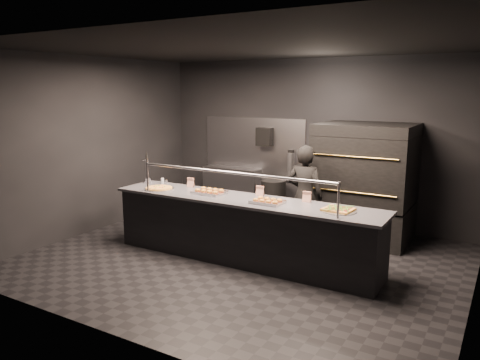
{
  "coord_description": "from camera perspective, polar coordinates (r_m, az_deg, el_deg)",
  "views": [
    {
      "loc": [
        3.25,
        -5.6,
        2.45
      ],
      "look_at": [
        -0.17,
        0.2,
        1.14
      ],
      "focal_mm": 35.0,
      "sensor_mm": 36.0,
      "label": 1
    }
  ],
  "objects": [
    {
      "name": "trash_bin",
      "position": [
        8.83,
        4.07,
        -2.51
      ],
      "size": [
        0.47,
        0.47,
        0.78
      ],
      "primitive_type": "cylinder",
      "color": "black",
      "rests_on": "ground"
    },
    {
      "name": "tent_cards",
      "position": [
        6.89,
        1.18,
        -1.17
      ],
      "size": [
        2.1,
        0.04,
        0.15
      ],
      "color": "white",
      "rests_on": "service_counter"
    },
    {
      "name": "worker",
      "position": [
        7.39,
        7.9,
        -1.95
      ],
      "size": [
        0.59,
        0.39,
        1.61
      ],
      "primitive_type": "imported",
      "rotation": [
        0.0,
        0.0,
        3.14
      ],
      "color": "black",
      "rests_on": "ground"
    },
    {
      "name": "square_pizza",
      "position": [
        6.1,
        11.89,
        -3.57
      ],
      "size": [
        0.46,
        0.46,
        0.05
      ],
      "color": "silver",
      "rests_on": "service_counter"
    },
    {
      "name": "towel_dispenser",
      "position": [
        9.05,
        3.04,
        5.29
      ],
      "size": [
        0.3,
        0.2,
        0.35
      ],
      "primitive_type": "cube",
      "color": "black",
      "rests_on": "room"
    },
    {
      "name": "room",
      "position": [
        6.59,
        0.39,
        2.7
      ],
      "size": [
        6.04,
        6.0,
        3.0
      ],
      "color": "black",
      "rests_on": "ground"
    },
    {
      "name": "service_counter",
      "position": [
        6.77,
        0.34,
        -6.04
      ],
      "size": [
        4.1,
        0.78,
        1.37
      ],
      "color": "black",
      "rests_on": "ground"
    },
    {
      "name": "condiment_jar",
      "position": [
        7.81,
        -9.28,
        -0.12
      ],
      "size": [
        0.13,
        0.05,
        0.09
      ],
      "color": "silver",
      "rests_on": "service_counter"
    },
    {
      "name": "fire_extinguisher",
      "position": [
        8.88,
        6.19,
        1.94
      ],
      "size": [
        0.14,
        0.14,
        0.51
      ],
      "color": "#B2B2B7",
      "rests_on": "room"
    },
    {
      "name": "pizza_oven",
      "position": [
        7.91,
        14.93,
        -0.17
      ],
      "size": [
        1.5,
        1.23,
        1.91
      ],
      "color": "black",
      "rests_on": "ground"
    },
    {
      "name": "beer_tap",
      "position": [
        7.91,
        -11.22,
        0.8
      ],
      "size": [
        0.14,
        0.2,
        0.55
      ],
      "color": "silver",
      "rests_on": "service_counter"
    },
    {
      "name": "slider_tray_b",
      "position": [
        6.39,
        3.38,
        -2.6
      ],
      "size": [
        0.43,
        0.32,
        0.07
      ],
      "color": "silver",
      "rests_on": "service_counter"
    },
    {
      "name": "round_pizza",
      "position": [
        7.39,
        -9.83,
        -0.98
      ],
      "size": [
        0.47,
        0.47,
        0.03
      ],
      "color": "silver",
      "rests_on": "service_counter"
    },
    {
      "name": "slider_tray_a",
      "position": [
        6.99,
        -3.76,
        -1.41
      ],
      "size": [
        0.53,
        0.44,
        0.07
      ],
      "color": "silver",
      "rests_on": "service_counter"
    },
    {
      "name": "prep_shelf",
      "position": [
        9.5,
        -0.97,
        -1.14
      ],
      "size": [
        1.2,
        0.35,
        0.9
      ],
      "primitive_type": "cube",
      "color": "#99999E",
      "rests_on": "ground"
    }
  ]
}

